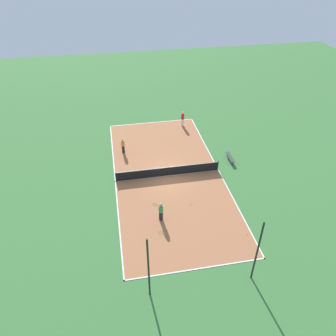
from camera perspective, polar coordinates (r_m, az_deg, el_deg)
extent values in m
plane|color=#3D7538|center=(31.00, 0.00, -1.35)|extent=(80.00, 80.00, 0.00)
cube|color=#AD6B42|center=(31.00, 0.00, -1.33)|extent=(10.02, 21.63, 0.02)
cube|color=white|center=(32.09, 8.75, -0.32)|extent=(0.10, 21.63, 0.00)
cube|color=white|center=(30.66, -9.16, -2.32)|extent=(0.10, 21.63, 0.00)
cube|color=white|center=(39.98, -2.84, 7.92)|extent=(10.02, 0.10, 0.00)
cube|color=white|center=(23.54, 5.01, -17.12)|extent=(10.02, 0.10, 0.00)
cube|color=white|center=(30.99, 0.00, -1.31)|extent=(10.02, 0.10, 0.00)
cylinder|color=black|center=(31.76, 8.66, 0.42)|extent=(0.10, 0.10, 1.04)
cylinder|color=black|center=(30.35, -9.07, -1.53)|extent=(0.10, 0.10, 1.04)
cube|color=black|center=(30.69, 0.00, -0.58)|extent=(9.72, 0.03, 0.99)
cube|color=white|center=(30.42, 0.00, 0.12)|extent=(9.72, 0.04, 0.06)
cube|color=#333338|center=(33.39, 10.77, 1.89)|extent=(0.36, 1.93, 0.04)
cylinder|color=#4C4C51|center=(34.14, 10.28, 2.33)|extent=(0.08, 0.08, 0.41)
cylinder|color=#4C4C51|center=(32.89, 11.20, 0.78)|extent=(0.08, 0.08, 0.41)
cube|color=white|center=(39.04, 2.54, 7.95)|extent=(0.31, 0.32, 0.90)
cylinder|color=red|center=(38.68, 2.57, 8.96)|extent=(0.51, 0.51, 0.63)
sphere|color=beige|center=(38.48, 2.59, 9.56)|extent=(0.27, 0.27, 0.27)
cube|color=black|center=(26.26, -1.23, -8.31)|extent=(0.32, 0.32, 0.87)
cylinder|color=green|center=(25.75, -1.25, -7.13)|extent=(0.51, 0.51, 0.61)
sphere|color=tan|center=(25.46, -1.26, -6.42)|extent=(0.26, 0.26, 0.26)
cylinder|color=#262626|center=(25.78, -1.85, -6.62)|extent=(0.22, 0.21, 0.03)
torus|color=black|center=(25.91, -2.36, -6.39)|extent=(0.43, 0.43, 0.02)
cube|color=black|center=(34.33, -7.80, 3.28)|extent=(0.28, 0.31, 0.83)
cylinder|color=orange|center=(33.96, -7.89, 4.29)|extent=(0.47, 0.47, 0.58)
sphere|color=beige|center=(33.74, -7.95, 4.89)|extent=(0.25, 0.25, 0.25)
sphere|color=#CCE033|center=(38.92, -7.06, 6.90)|extent=(0.07, 0.07, 0.07)
sphere|color=#CCE033|center=(27.96, 4.08, -6.23)|extent=(0.07, 0.07, 0.07)
sphere|color=#CCE033|center=(26.18, 13.65, -11.09)|extent=(0.07, 0.07, 0.07)
cylinder|color=black|center=(21.77, 15.26, -13.93)|extent=(0.12, 0.12, 5.16)
cylinder|color=black|center=(20.31, -3.41, -17.11)|extent=(0.12, 0.12, 5.16)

